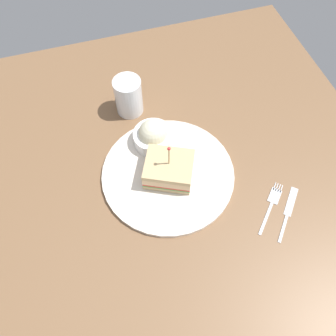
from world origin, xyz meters
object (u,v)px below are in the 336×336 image
at_px(fork, 272,202).
at_px(knife, 289,210).
at_px(sandwich_half_center, 170,169).
at_px(coleslaw_bowl, 153,135).
at_px(drink_glass, 129,98).
at_px(plate, 168,174).

xyz_separation_m(fork, knife, (0.02, -0.03, 0.00)).
distance_m(sandwich_half_center, coleslaw_bowl, 0.10).
bearing_deg(knife, drink_glass, 124.64).
height_order(coleslaw_bowl, knife, coleslaw_bowl).
xyz_separation_m(coleslaw_bowl, knife, (0.22, -0.24, -0.03)).
bearing_deg(coleslaw_bowl, sandwich_half_center, -83.97).
relative_size(drink_glass, knife, 0.88).
height_order(plate, drink_glass, drink_glass).
distance_m(coleslaw_bowl, knife, 0.33).
height_order(plate, sandwich_half_center, sandwich_half_center).
distance_m(sandwich_half_center, knife, 0.26).
xyz_separation_m(plate, knife, (0.21, -0.15, -0.00)).
bearing_deg(coleslaw_bowl, plate, -84.74).
xyz_separation_m(plate, sandwich_half_center, (0.00, -0.01, 0.03)).
bearing_deg(coleslaw_bowl, fork, -47.52).
bearing_deg(plate, sandwich_half_center, -73.69).
relative_size(sandwich_half_center, fork, 1.25).
height_order(coleslaw_bowl, drink_glass, drink_glass).
relative_size(sandwich_half_center, knife, 1.18).
bearing_deg(sandwich_half_center, drink_glass, 99.81).
bearing_deg(plate, drink_glass, 99.60).
distance_m(sandwich_half_center, fork, 0.23).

